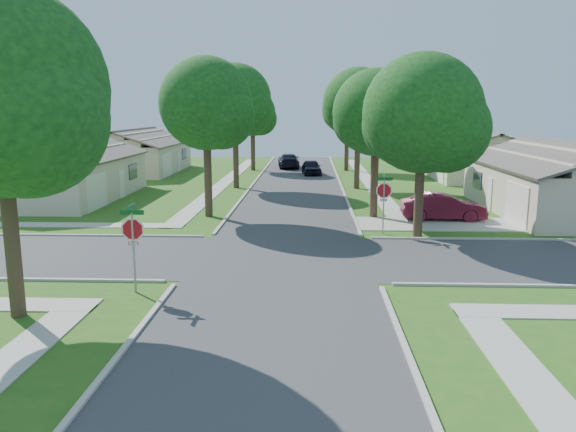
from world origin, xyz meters
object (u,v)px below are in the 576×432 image
(tree_w_far, at_px, (253,115))
(tree_sw_corner, at_px, (1,100))
(tree_w_mid, at_px, (236,104))
(house_ne_near, at_px, (562,187))
(stop_sign_sw, at_px, (133,233))
(car_driveway, at_px, (443,207))
(stop_sign_ne, at_px, (384,193))
(house_nw_far, at_px, (136,157))
(tree_w_near, at_px, (207,108))
(tree_e_mid, at_px, (359,107))
(house_ne_far, at_px, (475,160))
(tree_e_near, at_px, (377,117))
(car_curb_west, at_px, (289,161))
(tree_e_far, at_px, (348,110))
(house_nw_near, at_px, (60,177))
(car_curb_east, at_px, (311,167))
(tree_ne_corner, at_px, (424,119))

(tree_w_far, xyz_separation_m, tree_sw_corner, (-2.78, -41.00, 0.76))
(tree_w_mid, xyz_separation_m, house_ne_near, (20.63, -10.01, -4.97))
(stop_sign_sw, distance_m, car_driveway, 18.57)
(stop_sign_sw, xyz_separation_m, stop_sign_ne, (9.40, 9.40, 0.00))
(house_nw_far, bearing_deg, house_ne_near, -33.29)
(tree_w_near, height_order, tree_w_mid, tree_w_mid)
(tree_e_mid, distance_m, house_ne_far, 14.58)
(tree_e_near, height_order, car_curb_west, tree_e_near)
(tree_e_mid, xyz_separation_m, tree_e_far, (-0.00, 13.00, -0.27))
(tree_w_near, xyz_separation_m, tree_w_far, (-0.01, 25.00, -0.61))
(house_nw_near, bearing_deg, car_curb_east, 41.98)
(tree_e_far, xyz_separation_m, tree_w_far, (-9.40, -0.00, -0.47))
(tree_e_near, bearing_deg, tree_e_far, 90.00)
(tree_ne_corner, bearing_deg, stop_sign_ne, 163.45)
(stop_sign_ne, height_order, tree_w_near, tree_w_near)
(house_nw_far, relative_size, car_curb_east, 3.35)
(tree_ne_corner, distance_m, house_ne_near, 12.47)
(tree_w_near, xyz_separation_m, tree_w_mid, (0.00, 12.00, 0.37))
(tree_w_near, relative_size, house_nw_near, 0.66)
(car_curb_east, bearing_deg, house_nw_near, -143.98)
(tree_w_near, bearing_deg, tree_w_far, 90.01)
(tree_e_near, xyz_separation_m, tree_w_far, (-9.40, 25.00, -0.14))
(stop_sign_ne, relative_size, tree_sw_corner, 0.31)
(tree_w_mid, distance_m, tree_ne_corner, 20.10)
(tree_e_near, distance_m, house_nw_far, 31.24)
(tree_w_mid, distance_m, tree_sw_corner, 28.14)
(stop_sign_sw, height_order, car_curb_east, stop_sign_sw)
(tree_w_mid, xyz_separation_m, house_ne_far, (20.63, 7.99, -4.97))
(house_ne_near, bearing_deg, tree_w_mid, 154.12)
(stop_sign_sw, relative_size, tree_ne_corner, 0.34)
(car_curb_east, bearing_deg, tree_ne_corner, -84.85)
(tree_e_near, distance_m, tree_sw_corner, 20.12)
(tree_e_mid, distance_m, car_curb_east, 11.54)
(tree_w_near, bearing_deg, house_ne_near, 5.51)
(stop_sign_ne, xyz_separation_m, tree_e_mid, (0.06, 16.31, 4.22))
(stop_sign_sw, height_order, tree_e_far, tree_e_far)
(stop_sign_sw, xyz_separation_m, house_nw_far, (-11.29, 36.70, -0.51))
(house_nw_near, height_order, house_nw_far, same)
(tree_w_near, xyz_separation_m, tree_ne_corner, (11.00, -4.80, -0.52))
(stop_sign_ne, xyz_separation_m, house_ne_far, (11.29, 24.30, -0.51))
(house_nw_near, distance_m, car_curb_west, 26.08)
(stop_sign_ne, relative_size, house_ne_far, 0.22)
(tree_sw_corner, relative_size, house_ne_near, 0.70)
(stop_sign_ne, xyz_separation_m, car_curb_east, (-3.50, 25.77, -1.34))
(tree_e_mid, height_order, tree_e_far, tree_e_mid)
(tree_w_near, relative_size, tree_ne_corner, 1.04)
(tree_sw_corner, distance_m, house_ne_near, 29.92)
(tree_w_near, distance_m, car_driveway, 14.17)
(car_driveway, bearing_deg, house_ne_far, -18.52)
(stop_sign_ne, relative_size, tree_w_mid, 0.31)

